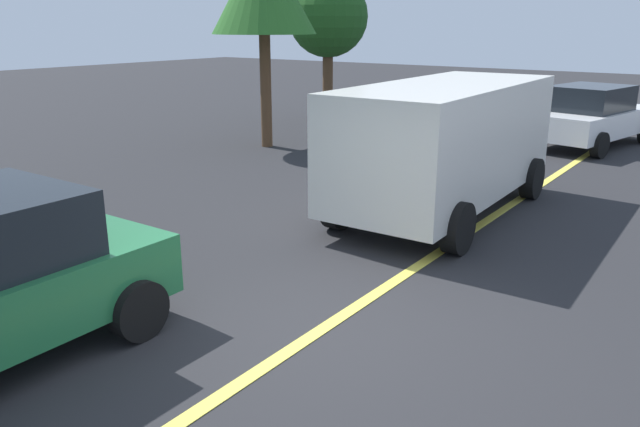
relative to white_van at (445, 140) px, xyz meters
The scene contains 5 objects.
ground_plane 5.00m from the white_van, behind, with size 80.00×80.00×0.00m, color #262628.
lane_marking_centre 2.32m from the white_van, 154.71° to the right, with size 28.00×0.16×0.01m, color #E0D14C.
white_van is the anchor object (origin of this frame).
car_white_crossing 7.94m from the white_van, ahead, with size 4.50×2.67×1.59m.
tree_centre_verge 10.75m from the white_van, 45.79° to the left, with size 2.54×2.54×4.61m.
Camera 1 is at (-4.85, -3.49, 3.15)m, focal length 34.95 mm.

